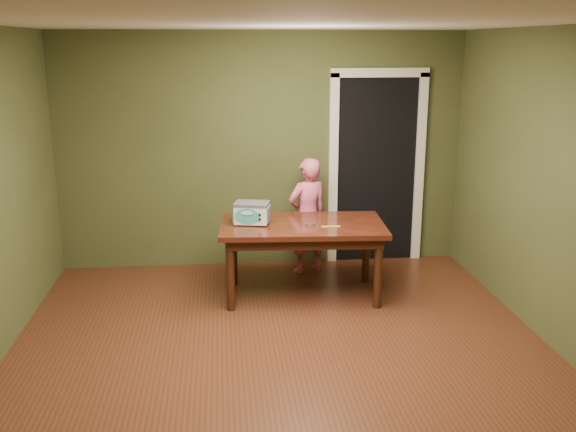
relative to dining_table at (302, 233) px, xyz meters
The scene contains 8 objects.
floor 1.62m from the dining_table, 102.56° to the right, with size 5.00×5.00×0.00m, color #532917.
room_shell 1.82m from the dining_table, 102.56° to the right, with size 4.52×5.02×2.61m.
doorway 1.70m from the dining_table, 53.72° to the left, with size 1.10×0.66×2.25m.
dining_table is the anchor object (origin of this frame).
toy_oven 0.54m from the dining_table, behind, with size 0.39×0.30×0.21m.
baking_pan 0.15m from the dining_table, 49.36° to the right, with size 0.10×0.10×0.02m.
spatula 0.31m from the dining_table, 31.28° to the right, with size 0.18×0.03×0.01m, color #DAC55E.
child 0.69m from the dining_table, 78.11° to the left, with size 0.47×0.31×1.28m, color #DC5A85.
Camera 1 is at (-0.45, -4.56, 2.45)m, focal length 40.00 mm.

